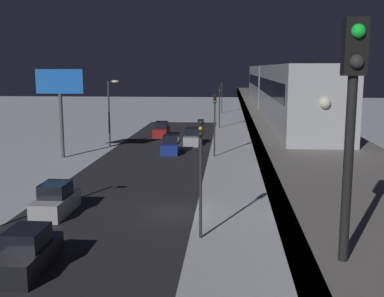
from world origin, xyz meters
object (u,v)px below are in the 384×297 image
sedan_red (162,130)px  traffic_light_far (220,100)px  traffic_light_distant (222,92)px  commercial_billboard (60,90)px  traffic_light_near (201,161)px  traffic_light_mid (215,116)px  sedan_silver (56,201)px  sedan_silver_2 (192,138)px  sedan_blue (171,146)px  rail_signal (352,99)px  subway_train (278,87)px  sedan_black (28,253)px

sedan_red → traffic_light_far: 12.84m
traffic_light_distant → commercial_billboard: bearing=72.8°
commercial_billboard → traffic_light_far: bearing=-120.8°
traffic_light_near → traffic_light_mid: size_ratio=1.00×
sedan_silver → sedan_silver_2: 28.62m
sedan_blue → sedan_silver_2: bearing=73.4°
traffic_light_mid → commercial_billboard: bearing=7.0°
rail_signal → traffic_light_far: 64.53m
sedan_silver_2 → traffic_light_far: size_ratio=0.69×
rail_signal → sedan_blue: size_ratio=0.97×
rail_signal → sedan_silver: bearing=-57.7°
subway_train → sedan_silver_2: (8.10, -18.43, -6.77)m
sedan_red → sedan_silver_2: size_ratio=1.02×
subway_train → sedan_silver: size_ratio=8.37×
traffic_light_mid → traffic_light_far: size_ratio=1.00×
subway_train → commercial_billboard: size_ratio=4.14×
sedan_red → commercial_billboard: bearing=63.7°
sedan_black → sedan_silver_2: size_ratio=0.97×
traffic_light_near → traffic_light_far: (0.00, -47.86, 0.00)m
rail_signal → sedan_red: bearing=-78.7°
traffic_light_near → commercial_billboard: bearing=-55.1°
traffic_light_far → sedan_blue: bearing=78.1°
subway_train → rail_signal: rail_signal is taller
sedan_blue → sedan_silver_2: same height
sedan_black → commercial_billboard: size_ratio=0.48×
sedan_blue → traffic_light_distant: 46.63m
sedan_black → sedan_blue: bearing=-95.3°
sedan_blue → traffic_light_far: 23.08m
rail_signal → sedan_black: size_ratio=0.93×
subway_train → traffic_light_distant: bearing=-84.9°
subway_train → sedan_red: size_ratio=8.16×
sedan_silver → sedan_black: (-1.80, 8.36, -0.00)m
subway_train → sedan_silver: (14.50, 9.47, -6.77)m
traffic_light_mid → traffic_light_far: same height
traffic_light_mid → traffic_light_distant: bearing=-90.0°
rail_signal → traffic_light_far: bearing=-87.0°
traffic_light_near → sedan_silver: bearing=-21.5°
sedan_silver_2 → traffic_light_near: (-2.90, 31.56, 3.40)m
sedan_blue → sedan_red: size_ratio=0.91×
subway_train → sedan_silver: 18.60m
rail_signal → sedan_red: rail_signal is taller
traffic_light_near → traffic_light_far: 47.86m
sedan_red → traffic_light_distant: (-7.50, -33.79, 3.40)m
sedan_red → traffic_light_near: size_ratio=0.71×
sedan_black → traffic_light_far: 53.20m
sedan_silver → traffic_light_near: traffic_light_near is taller
sedan_black → traffic_light_near: bearing=-148.0°
commercial_billboard → sedan_red: bearing=-116.3°
traffic_light_near → sedan_blue: bearing=-79.6°
subway_train → traffic_light_near: size_ratio=5.76×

